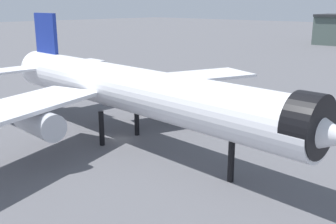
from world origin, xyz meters
TOP-DOWN VIEW (x-y plane):
  - ground at (0.00, 0.00)m, footprint 900.00×900.00m
  - airliner_near_gate at (2.52, -0.16)m, footprint 66.74×60.97m
  - service_truck_front at (-34.51, 13.37)m, footprint 5.52×2.62m
  - traffic_cone_near_nose at (-30.14, 19.66)m, footprint 0.51×0.51m

SIDE VIEW (x-z plane):
  - ground at x=0.00m, z-range 0.00..0.00m
  - traffic_cone_near_nose at x=-30.14m, z-range 0.00..0.64m
  - service_truck_front at x=-34.51m, z-range 0.09..3.09m
  - airliner_near_gate at x=2.52m, z-range -1.15..18.22m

